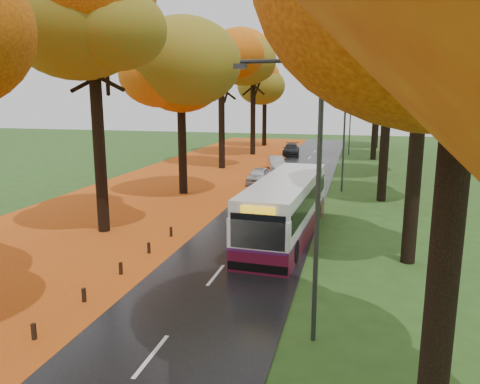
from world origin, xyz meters
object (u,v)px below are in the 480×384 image
at_px(streetlamp_far, 348,115).
at_px(bus, 286,206).
at_px(streetlamp_mid, 341,127).
at_px(car_white, 259,176).
at_px(car_dark, 291,149).
at_px(streetlamp_near, 309,181).
at_px(car_silver, 276,163).

xyz_separation_m(streetlamp_far, bus, (-2.09, -34.10, -3.15)).
xyz_separation_m(streetlamp_mid, bus, (-2.09, -12.10, -3.15)).
bearing_deg(car_white, streetlamp_mid, -10.96).
bearing_deg(streetlamp_far, car_dark, -161.13).
bearing_deg(bus, car_dark, 100.37).
xyz_separation_m(bus, car_dark, (-4.20, 31.94, -0.87)).
bearing_deg(streetlamp_mid, streetlamp_near, -90.00).
height_order(streetlamp_near, streetlamp_far, same).
xyz_separation_m(bus, car_white, (-4.20, 13.48, -0.89)).
bearing_deg(car_silver, streetlamp_far, 47.17).
xyz_separation_m(streetlamp_mid, car_dark, (-6.30, 19.85, -4.02)).
height_order(car_silver, car_dark, car_dark).
height_order(streetlamp_mid, car_silver, streetlamp_mid).
height_order(streetlamp_near, car_white, streetlamp_near).
height_order(streetlamp_far, bus, streetlamp_far).
xyz_separation_m(car_white, car_silver, (0.14, 7.29, -0.00)).
bearing_deg(car_dark, streetlamp_near, -86.27).
bearing_deg(streetlamp_near, bus, 101.93).
distance_m(streetlamp_far, car_silver, 15.23).
xyz_separation_m(bus, car_silver, (-4.06, 20.76, -0.89)).
relative_size(bus, car_white, 3.02).
relative_size(streetlamp_mid, car_white, 2.16).
bearing_deg(bus, car_silver, 103.93).
distance_m(bus, car_silver, 21.17).
height_order(bus, car_dark, bus).
xyz_separation_m(car_silver, car_dark, (-0.15, 11.18, 0.03)).
height_order(streetlamp_near, bus, streetlamp_near).
height_order(bus, car_white, bus).
relative_size(streetlamp_near, streetlamp_mid, 1.00).
relative_size(streetlamp_mid, car_dark, 1.77).
xyz_separation_m(streetlamp_near, car_dark, (-6.30, 41.85, -4.02)).
bearing_deg(car_dark, bus, -87.33).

